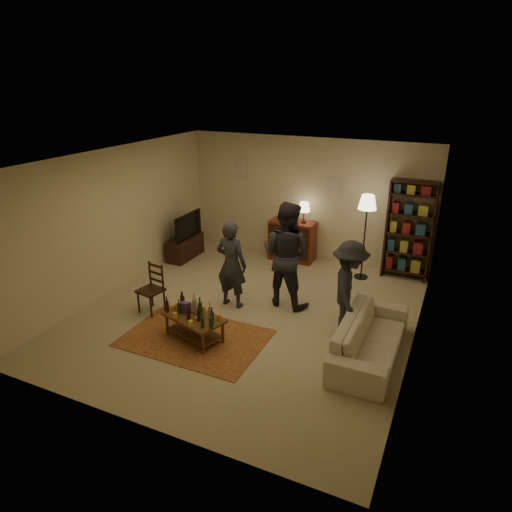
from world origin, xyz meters
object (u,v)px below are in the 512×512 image
Objects in this scene: tv_stand at (185,242)px; person_by_sofa at (349,288)px; sofa at (370,338)px; person_right at (286,255)px; bookshelf at (409,229)px; person_left at (231,264)px; coffee_table at (194,318)px; dining_chair at (153,287)px; floor_lamp at (367,208)px; dresser at (292,240)px.

tv_stand is 0.68× the size of person_by_sofa.
sofa is 0.89m from person_by_sofa.
person_right is at bearing 53.98° from person_by_sofa.
bookshelf reaches higher than person_right.
sofa is 1.31× the size of person_left.
person_by_sofa is at bearing -178.03° from person_left.
person_right reaches higher than coffee_table.
sofa is at bearing -90.82° from bookshelf.
dining_chair is 0.58× the size of person_by_sofa.
person_by_sofa reaches higher than sofa.
coffee_table is 0.52× the size of sofa.
person_left is at bearing 89.56° from coffee_table.
dining_chair is at bearing 156.95° from coffee_table.
dining_chair is at bearing 36.36° from person_left.
person_right reaches higher than floor_lamp.
tv_stand is at bearing -171.65° from floor_lamp.
tv_stand is 5.14m from sofa.
person_by_sofa is (0.24, -2.20, -0.71)m from floor_lamp.
tv_stand is 4.09m from floor_lamp.
person_right is (0.85, 0.47, 0.16)m from person_left.
person_left reaches higher than dining_chair.
person_by_sofa is at bearing 30.54° from coffee_table.
person_left is at bearing 77.37° from sofa.
tv_stand is at bearing 125.27° from coffee_table.
dining_chair is 0.47× the size of person_right.
person_by_sofa is at bearing 41.36° from sofa.
floor_lamp reaches higher than person_by_sofa.
person_left is (-2.65, -2.60, -0.24)m from bookshelf.
sofa is 1.09× the size of person_right.
bookshelf is (2.44, 0.07, 0.56)m from dresser.
person_left is (1.15, 0.77, 0.33)m from dining_chair.
dresser is 2.21m from person_right.
tv_stand is 2.43m from dresser.
dresser reaches higher than tv_stand.
coffee_table is 0.57× the size of person_right.
person_by_sofa is (1.89, -2.55, 0.30)m from dresser.
coffee_table is 0.70× the size of person_by_sofa.
person_by_sofa is (3.25, 0.76, 0.31)m from dining_chair.
dresser is 0.78× the size of floor_lamp.
floor_lamp is (-0.79, -0.41, 0.45)m from bookshelf.
sofa is at bearing -75.00° from floor_lamp.
sofa is (4.64, -2.20, -0.08)m from tv_stand.
bookshelf is 0.97× the size of sofa.
dresser reaches higher than coffee_table.
floor_lamp is at bearing 61.58° from coffee_table.
tv_stand is at bearing -168.20° from bookshelf.
bookshelf is 1.31× the size of person_by_sofa.
coffee_table is 0.80× the size of dresser.
coffee_table is 1.02× the size of tv_stand.
bookshelf reaches higher than floor_lamp.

